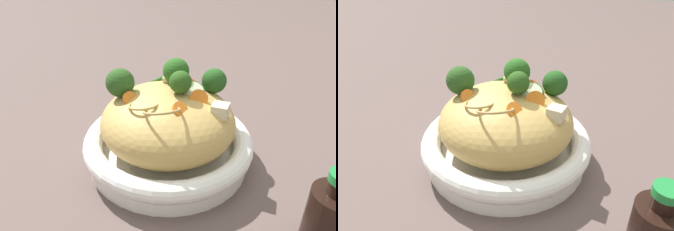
{
  "view_description": "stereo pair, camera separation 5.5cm",
  "coord_description": "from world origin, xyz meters",
  "views": [
    {
      "loc": [
        -0.07,
        0.47,
        0.37
      ],
      "look_at": [
        0.0,
        0.0,
        0.09
      ],
      "focal_mm": 35.62,
      "sensor_mm": 36.0,
      "label": 1
    },
    {
      "loc": [
        -0.13,
        0.46,
        0.37
      ],
      "look_at": [
        0.0,
        0.0,
        0.09
      ],
      "focal_mm": 35.62,
      "sensor_mm": 36.0,
      "label": 2
    }
  ],
  "objects": [
    {
      "name": "soy_sauce_bottle",
      "position": [
        -0.22,
        0.17,
        0.06
      ],
      "size": [
        0.06,
        0.06,
        0.13
      ],
      "color": "black",
      "rests_on": "ground_plane"
    },
    {
      "name": "ground_plane",
      "position": [
        0.0,
        0.0,
        0.0
      ],
      "size": [
        3.0,
        3.0,
        0.0
      ],
      "primitive_type": "plane",
      "color": "brown"
    },
    {
      "name": "carrot_coins",
      "position": [
        -0.02,
        -0.0,
        0.13
      ],
      "size": [
        0.14,
        0.12,
        0.03
      ],
      "color": "orange",
      "rests_on": "serving_bowl"
    },
    {
      "name": "serving_bowl",
      "position": [
        0.0,
        0.0,
        0.03
      ],
      "size": [
        0.29,
        0.29,
        0.06
      ],
      "color": "white",
      "rests_on": "ground_plane"
    },
    {
      "name": "chicken_chunks",
      "position": [
        -0.04,
        -0.01,
        0.12
      ],
      "size": [
        0.11,
        0.1,
        0.04
      ],
      "color": "beige",
      "rests_on": "serving_bowl"
    },
    {
      "name": "zucchini_slices",
      "position": [
        -0.0,
        -0.05,
        0.12
      ],
      "size": [
        0.13,
        0.12,
        0.04
      ],
      "color": "beige",
      "rests_on": "serving_bowl"
    },
    {
      "name": "broccoli_florets",
      "position": [
        0.0,
        -0.03,
        0.14
      ],
      "size": [
        0.21,
        0.1,
        0.07
      ],
      "color": "#9ABF7A",
      "rests_on": "serving_bowl"
    },
    {
      "name": "noodle_heap",
      "position": [
        0.0,
        0.0,
        0.08
      ],
      "size": [
        0.22,
        0.22,
        0.12
      ],
      "color": "tan",
      "rests_on": "serving_bowl"
    }
  ]
}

